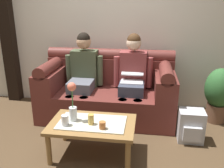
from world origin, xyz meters
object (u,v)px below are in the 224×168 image
object	(u,v)px
person_right	(133,74)
potted_plant	(219,93)
person_left	(83,72)
cup_far_center	(65,120)
coffee_table	(92,127)
cup_near_right	(91,119)
flower_vase	(73,103)
backpack_right	(191,126)
cup_near_left	(102,125)
couch	(108,91)

from	to	relation	value
person_right	potted_plant	size ratio (longest dim) A/B	1.57
person_left	cup_far_center	world-z (taller)	person_left
coffee_table	cup_near_right	size ratio (longest dim) A/B	8.28
cup_near_right	potted_plant	size ratio (longest dim) A/B	0.14
flower_vase	backpack_right	xyz separation A→B (m)	(1.33, 0.45, -0.42)
backpack_right	potted_plant	world-z (taller)	potted_plant
cup_near_left	cup_far_center	size ratio (longest dim) A/B	0.67
person_left	backpack_right	distance (m)	1.66
person_right	potted_plant	world-z (taller)	person_right
cup_near_right	backpack_right	bearing A→B (deg)	24.23
flower_vase	cup_far_center	size ratio (longest dim) A/B	3.80
couch	cup_far_center	distance (m)	1.17
couch	cup_near_left	bearing A→B (deg)	-83.22
person_left	cup_near_left	xyz separation A→B (m)	(0.50, -1.15, -0.22)
couch	potted_plant	bearing A→B (deg)	1.11
couch	potted_plant	size ratio (longest dim) A/B	2.45
cup_near_right	cup_far_center	world-z (taller)	cup_far_center
couch	coffee_table	world-z (taller)	couch
person_right	flower_vase	size ratio (longest dim) A/B	2.80
cup_near_left	person_left	bearing A→B (deg)	113.38
flower_vase	cup_far_center	bearing A→B (deg)	-113.24
couch	cup_near_left	distance (m)	1.16
person_right	potted_plant	xyz separation A→B (m)	(1.21, 0.03, -0.23)
person_left	cup_near_left	size ratio (longest dim) A/B	15.80
person_right	cup_far_center	size ratio (longest dim) A/B	10.64
cup_near_left	cup_far_center	world-z (taller)	cup_far_center
cup_near_right	backpack_right	distance (m)	1.26
couch	backpack_right	xyz separation A→B (m)	(1.12, -0.57, -0.18)
cup_near_right	cup_far_center	distance (m)	0.27
backpack_right	flower_vase	bearing A→B (deg)	-161.46
cup_near_right	potted_plant	xyz separation A→B (m)	(1.57, 1.11, -0.03)
person_right	coffee_table	xyz separation A→B (m)	(-0.36, -1.03, -0.31)
cup_far_center	flower_vase	bearing A→B (deg)	66.76
flower_vase	backpack_right	bearing A→B (deg)	18.54
person_right	cup_far_center	bearing A→B (deg)	-118.76
couch	person_right	world-z (taller)	person_right
coffee_table	backpack_right	bearing A→B (deg)	22.23
coffee_table	backpack_right	xyz separation A→B (m)	(1.12, 0.46, -0.15)
person_left	person_right	size ratio (longest dim) A/B	1.00
flower_vase	potted_plant	bearing A→B (deg)	30.47
coffee_table	potted_plant	distance (m)	1.90
cup_near_left	cup_far_center	bearing A→B (deg)	177.97
cup_near_right	potted_plant	bearing A→B (deg)	35.17
cup_far_center	backpack_right	bearing A→B (deg)	22.33
cup_near_left	cup_far_center	distance (m)	0.40
cup_near_right	backpack_right	world-z (taller)	cup_near_right
flower_vase	cup_near_right	size ratio (longest dim) A/B	3.90
cup_far_center	person_right	bearing A→B (deg)	61.24
potted_plant	couch	bearing A→B (deg)	-178.89
backpack_right	couch	bearing A→B (deg)	153.11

